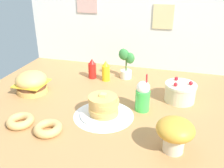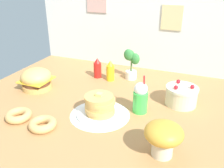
% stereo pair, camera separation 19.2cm
% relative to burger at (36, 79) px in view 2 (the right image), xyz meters
% --- Properties ---
extents(ground_plane, '(2.12, 1.92, 0.02)m').
position_rel_burger_xyz_m(ground_plane, '(0.61, -0.09, -0.10)').
color(ground_plane, '#B27F4C').
extents(back_wall, '(2.12, 0.04, 1.04)m').
position_rel_burger_xyz_m(back_wall, '(0.61, 0.86, 0.43)').
color(back_wall, silver).
rests_on(back_wall, ground_plane).
extents(doily_mat, '(0.43, 0.43, 0.00)m').
position_rel_burger_xyz_m(doily_mat, '(0.70, -0.20, -0.09)').
color(doily_mat, white).
rests_on(doily_mat, ground_plane).
extents(burger, '(0.26, 0.26, 0.19)m').
position_rel_burger_xyz_m(burger, '(0.00, 0.00, 0.00)').
color(burger, '#DBA859').
rests_on(burger, ground_plane).
extents(pancake_stack, '(0.34, 0.34, 0.17)m').
position_rel_burger_xyz_m(pancake_stack, '(0.71, -0.20, -0.02)').
color(pancake_stack, white).
rests_on(pancake_stack, doily_mat).
extents(layer_cake, '(0.25, 0.25, 0.18)m').
position_rel_burger_xyz_m(layer_cake, '(1.22, 0.19, -0.01)').
color(layer_cake, beige).
rests_on(layer_cake, ground_plane).
extents(ketchup_bottle, '(0.07, 0.07, 0.20)m').
position_rel_burger_xyz_m(ketchup_bottle, '(0.39, 0.44, 0.00)').
color(ketchup_bottle, red).
rests_on(ketchup_bottle, ground_plane).
extents(mustard_bottle, '(0.07, 0.07, 0.20)m').
position_rel_burger_xyz_m(mustard_bottle, '(0.53, 0.42, 0.00)').
color(mustard_bottle, yellow).
rests_on(mustard_bottle, ground_plane).
extents(cream_soda_cup, '(0.11, 0.11, 0.30)m').
position_rel_burger_xyz_m(cream_soda_cup, '(0.96, -0.04, 0.03)').
color(cream_soda_cup, green).
rests_on(cream_soda_cup, ground_plane).
extents(donut_pink_glaze, '(0.18, 0.18, 0.06)m').
position_rel_burger_xyz_m(donut_pink_glaze, '(0.20, -0.46, -0.06)').
color(donut_pink_glaze, tan).
rests_on(donut_pink_glaze, ground_plane).
extents(donut_chocolate, '(0.18, 0.18, 0.06)m').
position_rel_burger_xyz_m(donut_chocolate, '(0.42, -0.49, -0.06)').
color(donut_chocolate, tan).
rests_on(donut_chocolate, ground_plane).
extents(potted_plant, '(0.15, 0.11, 0.30)m').
position_rel_burger_xyz_m(potted_plant, '(0.70, 0.52, 0.07)').
color(potted_plant, white).
rests_on(potted_plant, ground_plane).
extents(mushroom_stool, '(0.22, 0.22, 0.21)m').
position_rel_burger_xyz_m(mushroom_stool, '(1.20, -0.45, 0.04)').
color(mushroom_stool, beige).
rests_on(mushroom_stool, ground_plane).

